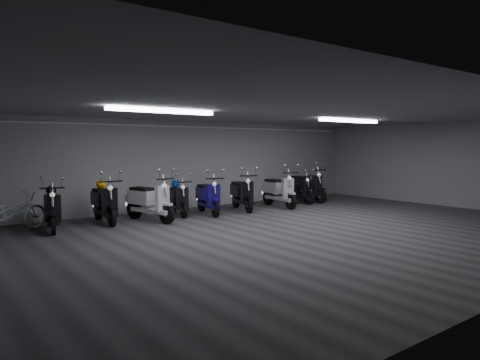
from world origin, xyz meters
TOP-DOWN VIEW (x-y plane):
  - floor at (0.00, 0.00)m, footprint 14.00×10.00m
  - ceiling at (0.00, 0.00)m, footprint 14.00×10.00m
  - back_wall at (0.00, 5.00)m, footprint 14.00×0.01m
  - right_wall at (7.00, 0.00)m, footprint 0.01×10.00m
  - fluor_strip_left at (-3.00, 1.00)m, footprint 2.40×0.18m
  - fluor_strip_right at (3.00, 1.00)m, footprint 2.40×0.18m
  - conduit at (0.00, 4.92)m, footprint 13.60×0.05m
  - scooter_0 at (-4.64, 3.56)m, footprint 0.93×1.85m
  - scooter_1 at (-3.29, 3.78)m, footprint 0.76×1.93m
  - scooter_2 at (-2.23, 3.33)m, footprint 1.15×2.04m
  - scooter_3 at (-1.13, 3.80)m, footprint 0.89×1.76m
  - scooter_4 at (-0.32, 3.44)m, footprint 1.01×1.92m
  - scooter_5 at (0.97, 3.49)m, footprint 1.17×1.97m
  - scooter_6 at (2.37, 3.33)m, footprint 0.88×2.01m
  - scooter_7 at (3.51, 3.70)m, footprint 0.77×1.71m
  - scooter_8 at (4.12, 3.80)m, footprint 0.74×1.99m
  - bicycle at (-5.45, 3.88)m, footprint 1.84×1.21m
  - helmet_0 at (-3.27, 4.05)m, footprint 0.26×0.26m
  - helmet_1 at (-1.08, 4.03)m, footprint 0.25×0.25m
  - helmet_2 at (-4.59, 3.80)m, footprint 0.24×0.24m

SIDE VIEW (x-z plane):
  - floor at x=0.00m, z-range -0.01..0.00m
  - bicycle at x=-5.45m, z-range 0.00..1.12m
  - scooter_7 at x=3.51m, z-range 0.00..1.23m
  - scooter_3 at x=-1.13m, z-range 0.00..1.25m
  - scooter_0 at x=-4.64m, z-range 0.00..1.32m
  - scooter_4 at x=-0.32m, z-range 0.00..1.36m
  - scooter_5 at x=0.97m, z-range 0.00..1.39m
  - scooter_1 at x=-3.29m, z-range 0.00..1.41m
  - scooter_2 at x=-2.23m, z-range 0.00..1.45m
  - scooter_6 at x=2.37m, z-range 0.00..1.45m
  - scooter_8 at x=4.12m, z-range 0.00..1.46m
  - helmet_1 at x=-1.08m, z-range 0.78..1.03m
  - helmet_2 at x=-4.59m, z-range 0.82..1.06m
  - helmet_0 at x=-3.27m, z-range 0.87..1.13m
  - back_wall at x=0.00m, z-range 0.00..2.80m
  - right_wall at x=7.00m, z-range 0.00..2.80m
  - conduit at x=0.00m, z-range 2.59..2.65m
  - fluor_strip_left at x=-3.00m, z-range 2.70..2.78m
  - fluor_strip_right at x=3.00m, z-range 2.70..2.78m
  - ceiling at x=0.00m, z-range 2.80..2.81m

